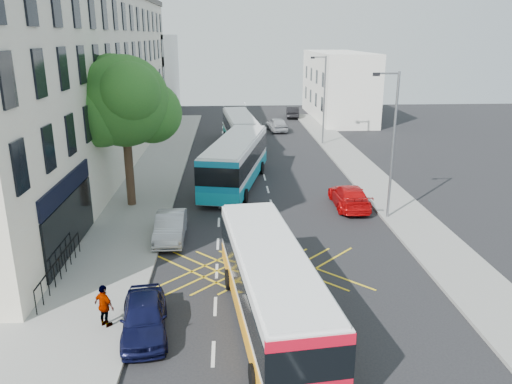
{
  "coord_description": "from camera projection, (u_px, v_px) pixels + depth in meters",
  "views": [
    {
      "loc": [
        -2.58,
        -13.98,
        9.94
      ],
      "look_at": [
        -1.21,
        10.52,
        2.2
      ],
      "focal_mm": 35.0,
      "sensor_mm": 36.0,
      "label": 1
    }
  ],
  "objects": [
    {
      "name": "distant_car_silver",
      "position": [
        277.0,
        124.0,
        53.77
      ],
      "size": [
        2.33,
        4.59,
        1.5
      ],
      "primitive_type": "imported",
      "rotation": [
        0.0,
        0.0,
        3.27
      ],
      "color": "#A0A2A7",
      "rests_on": "ground"
    },
    {
      "name": "pavement_right",
      "position": [
        391.0,
        201.0,
        31.1
      ],
      "size": [
        3.0,
        70.0,
        0.15
      ],
      "primitive_type": "cube",
      "color": "gray",
      "rests_on": "ground"
    },
    {
      "name": "bus_mid",
      "position": [
        236.0,
        161.0,
        34.11
      ],
      "size": [
        5.0,
        11.73,
        3.21
      ],
      "rotation": [
        0.0,
        0.0,
        -0.21
      ],
      "color": "silver",
      "rests_on": "ground"
    },
    {
      "name": "terrace_main",
      "position": [
        74.0,
        80.0,
        36.98
      ],
      "size": [
        8.3,
        45.0,
        13.5
      ],
      "color": "beige",
      "rests_on": "ground"
    },
    {
      "name": "distant_car_grey",
      "position": [
        254.0,
        127.0,
        53.29
      ],
      "size": [
        2.18,
        4.34,
        1.18
      ],
      "primitive_type": "imported",
      "rotation": [
        0.0,
        0.0,
        0.05
      ],
      "color": "#3B3F43",
      "rests_on": "ground"
    },
    {
      "name": "ground",
      "position": [
        310.0,
        351.0,
        16.44
      ],
      "size": [
        120.0,
        120.0,
        0.0
      ],
      "primitive_type": "plane",
      "color": "black",
      "rests_on": "ground"
    },
    {
      "name": "terrace_far",
      "position": [
        142.0,
        74.0,
        66.56
      ],
      "size": [
        8.0,
        20.0,
        10.0
      ],
      "primitive_type": "cube",
      "color": "silver",
      "rests_on": "ground"
    },
    {
      "name": "lamp_near",
      "position": [
        392.0,
        139.0,
        26.81
      ],
      "size": [
        1.45,
        0.15,
        8.0
      ],
      "color": "slate",
      "rests_on": "pavement_right"
    },
    {
      "name": "street_tree",
      "position": [
        124.0,
        102.0,
        28.34
      ],
      "size": [
        6.3,
        5.7,
        8.8
      ],
      "color": "#382619",
      "rests_on": "pavement_left"
    },
    {
      "name": "parked_car_blue",
      "position": [
        144.0,
        317.0,
        17.21
      ],
      "size": [
        2.04,
        4.01,
        1.31
      ],
      "primitive_type": "imported",
      "rotation": [
        0.0,
        0.0,
        0.13
      ],
      "color": "black",
      "rests_on": "ground"
    },
    {
      "name": "bus_near",
      "position": [
        271.0,
        285.0,
        17.55
      ],
      "size": [
        3.54,
        10.46,
        2.88
      ],
      "rotation": [
        0.0,
        0.0,
        0.12
      ],
      "color": "silver",
      "rests_on": "ground"
    },
    {
      "name": "red_hatchback",
      "position": [
        349.0,
        196.0,
        29.96
      ],
      "size": [
        1.94,
        4.71,
        1.36
      ],
      "primitive_type": "imported",
      "rotation": [
        0.0,
        0.0,
        3.13
      ],
      "color": "#C3080A",
      "rests_on": "ground"
    },
    {
      "name": "pedestrian_far",
      "position": [
        104.0,
        306.0,
        17.34
      ],
      "size": [
        0.97,
        0.86,
        1.58
      ],
      "primitive_type": "imported",
      "rotation": [
        0.0,
        0.0,
        2.51
      ],
      "color": "gray",
      "rests_on": "pavement_left"
    },
    {
      "name": "pavement_left",
      "position": [
        132.0,
        205.0,
        30.24
      ],
      "size": [
        5.0,
        70.0,
        0.15
      ],
      "primitive_type": "cube",
      "color": "gray",
      "rests_on": "ground"
    },
    {
      "name": "motorbike",
      "position": [
        279.0,
        381.0,
        13.66
      ],
      "size": [
        0.81,
        2.11,
        1.91
      ],
      "rotation": [
        0.0,
        0.0,
        0.25
      ],
      "color": "black",
      "rests_on": "ground"
    },
    {
      "name": "lamp_far",
      "position": [
        323.0,
        96.0,
        45.85
      ],
      "size": [
        1.45,
        0.15,
        8.0
      ],
      "color": "slate",
      "rests_on": "pavement_right"
    },
    {
      "name": "parked_car_silver",
      "position": [
        170.0,
        227.0,
        25.23
      ],
      "size": [
        1.47,
        4.09,
        1.34
      ],
      "primitive_type": "imported",
      "rotation": [
        0.0,
        0.0,
        0.01
      ],
      "color": "#A6A8AD",
      "rests_on": "ground"
    },
    {
      "name": "bus_far",
      "position": [
        240.0,
        129.0,
        46.55
      ],
      "size": [
        3.27,
        10.55,
        2.92
      ],
      "rotation": [
        0.0,
        0.0,
        0.08
      ],
      "color": "silver",
      "rests_on": "ground"
    },
    {
      "name": "railings",
      "position": [
        60.0,
        267.0,
        20.75
      ],
      "size": [
        0.08,
        5.6,
        1.14
      ],
      "primitive_type": null,
      "color": "black",
      "rests_on": "pavement_left"
    },
    {
      "name": "distant_car_dark",
      "position": [
        292.0,
        112.0,
        62.65
      ],
      "size": [
        1.82,
        4.37,
        1.4
      ],
      "primitive_type": "imported",
      "rotation": [
        0.0,
        0.0,
        3.06
      ],
      "color": "black",
      "rests_on": "ground"
    },
    {
      "name": "building_right",
      "position": [
        338.0,
        85.0,
        61.53
      ],
      "size": [
        6.0,
        18.0,
        8.0
      ],
      "primitive_type": "cube",
      "color": "silver",
      "rests_on": "ground"
    }
  ]
}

